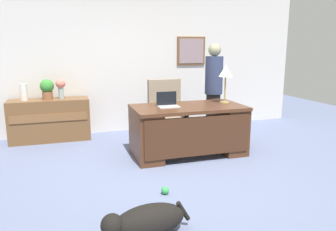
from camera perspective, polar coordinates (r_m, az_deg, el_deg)
The scene contains 13 objects.
ground_plane at distance 4.53m, azimuth 1.87°, elevation -10.04°, with size 12.00×12.00×0.00m, color slate.
back_wall at distance 6.71m, azimuth -5.53°, elevation 8.98°, with size 7.00×0.16×2.70m.
desk at distance 5.19m, azimuth 3.59°, elevation -2.28°, with size 1.73×0.91×0.78m.
credenza at distance 6.35m, azimuth -19.72°, elevation -0.72°, with size 1.39×0.50×0.76m.
armchair at distance 5.94m, azimuth -0.20°, elevation 0.26°, with size 0.60×0.59×1.10m.
person_standing at distance 6.10m, azimuth 7.87°, elevation 4.39°, with size 0.32×0.32×1.74m.
dog_lying at distance 3.12m, azimuth -3.91°, elevation -17.73°, with size 0.86×0.38×0.30m.
laptop at distance 5.06m, azimuth -0.06°, elevation 2.17°, with size 0.32×0.22×0.22m.
desk_lamp at distance 5.39m, azimuth 9.91°, elevation 7.16°, with size 0.22×0.22×0.61m.
vase_with_flowers at distance 6.24m, azimuth -18.04°, elevation 4.86°, with size 0.17×0.17×0.36m.
vase_empty at distance 6.29m, azimuth -23.63°, elevation 3.72°, with size 0.13×0.13×0.29m, color silver.
potted_plant at distance 6.25m, azimuth -20.15°, elevation 4.42°, with size 0.24×0.24×0.36m.
dog_toy_ball at distance 3.94m, azimuth -0.49°, elevation -12.80°, with size 0.09×0.09×0.09m, color green.
Camera 1 is at (-1.42, -3.95, 1.70)m, focal length 35.31 mm.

